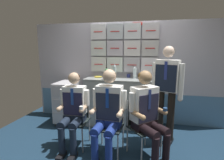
{
  "coord_description": "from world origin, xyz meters",
  "views": [
    {
      "loc": [
        0.51,
        -2.37,
        1.59
      ],
      "look_at": [
        -0.11,
        0.44,
        1.07
      ],
      "focal_mm": 27.88,
      "sensor_mm": 36.0,
      "label": 1
    }
  ],
  "objects_px": {
    "paper_cup_blue": "(148,79)",
    "snack_banana": "(98,77)",
    "crew_member_standing": "(167,87)",
    "crew_member_by_counter": "(148,111)",
    "crew_member_right": "(108,109)",
    "folding_chair_by_counter": "(140,120)",
    "folding_chair_right": "(111,119)",
    "folding_chair_left": "(77,114)",
    "crew_member_left": "(73,108)",
    "water_bottle_clear": "(115,72)",
    "service_trolley": "(68,101)"
  },
  "relations": [
    {
      "from": "folding_chair_right",
      "to": "water_bottle_clear",
      "type": "height_order",
      "value": "water_bottle_clear"
    },
    {
      "from": "folding_chair_by_counter",
      "to": "water_bottle_clear",
      "type": "bearing_deg",
      "value": 124.61
    },
    {
      "from": "crew_member_standing",
      "to": "water_bottle_clear",
      "type": "xyz_separation_m",
      "value": [
        -0.98,
        0.44,
        0.17
      ]
    },
    {
      "from": "paper_cup_blue",
      "to": "crew_member_by_counter",
      "type": "bearing_deg",
      "value": -88.71
    },
    {
      "from": "crew_member_left",
      "to": "folding_chair_left",
      "type": "bearing_deg",
      "value": 93.06
    },
    {
      "from": "folding_chair_right",
      "to": "folding_chair_by_counter",
      "type": "xyz_separation_m",
      "value": [
        0.46,
        0.04,
        0.0
      ]
    },
    {
      "from": "service_trolley",
      "to": "crew_member_standing",
      "type": "xyz_separation_m",
      "value": [
        2.0,
        -0.39,
        0.48
      ]
    },
    {
      "from": "crew_member_left",
      "to": "crew_member_by_counter",
      "type": "distance_m",
      "value": 1.15
    },
    {
      "from": "crew_member_by_counter",
      "to": "folding_chair_right",
      "type": "bearing_deg",
      "value": 171.8
    },
    {
      "from": "folding_chair_left",
      "to": "crew_member_standing",
      "type": "xyz_separation_m",
      "value": [
        1.45,
        0.37,
        0.46
      ]
    },
    {
      "from": "crew_member_standing",
      "to": "snack_banana",
      "type": "relative_size",
      "value": 9.51
    },
    {
      "from": "crew_member_right",
      "to": "crew_member_by_counter",
      "type": "bearing_deg",
      "value": 7.54
    },
    {
      "from": "folding_chair_by_counter",
      "to": "folding_chair_left",
      "type": "bearing_deg",
      "value": 178.45
    },
    {
      "from": "folding_chair_left",
      "to": "crew_member_by_counter",
      "type": "distance_m",
      "value": 1.18
    },
    {
      "from": "crew_member_right",
      "to": "crew_member_by_counter",
      "type": "distance_m",
      "value": 0.57
    },
    {
      "from": "folding_chair_left",
      "to": "crew_member_right",
      "type": "distance_m",
      "value": 0.66
    },
    {
      "from": "paper_cup_blue",
      "to": "crew_member_standing",
      "type": "bearing_deg",
      "value": -48.8
    },
    {
      "from": "folding_chair_left",
      "to": "crew_member_right",
      "type": "bearing_deg",
      "value": -20.64
    },
    {
      "from": "service_trolley",
      "to": "water_bottle_clear",
      "type": "xyz_separation_m",
      "value": [
        1.02,
        0.05,
        0.65
      ]
    },
    {
      "from": "crew_member_left",
      "to": "folding_chair_right",
      "type": "xyz_separation_m",
      "value": [
        0.59,
        0.1,
        -0.16
      ]
    },
    {
      "from": "service_trolley",
      "to": "folding_chair_left",
      "type": "bearing_deg",
      "value": -54.33
    },
    {
      "from": "service_trolley",
      "to": "crew_member_by_counter",
      "type": "distance_m",
      "value": 1.94
    },
    {
      "from": "crew_member_left",
      "to": "paper_cup_blue",
      "type": "distance_m",
      "value": 1.48
    },
    {
      "from": "folding_chair_right",
      "to": "crew_member_right",
      "type": "height_order",
      "value": "crew_member_right"
    },
    {
      "from": "folding_chair_right",
      "to": "folding_chair_by_counter",
      "type": "relative_size",
      "value": 1.0
    },
    {
      "from": "crew_member_standing",
      "to": "snack_banana",
      "type": "height_order",
      "value": "crew_member_standing"
    },
    {
      "from": "crew_member_standing",
      "to": "water_bottle_clear",
      "type": "distance_m",
      "value": 1.08
    },
    {
      "from": "folding_chair_by_counter",
      "to": "crew_member_standing",
      "type": "bearing_deg",
      "value": 44.98
    },
    {
      "from": "crew_member_left",
      "to": "folding_chair_right",
      "type": "bearing_deg",
      "value": 9.19
    },
    {
      "from": "snack_banana",
      "to": "crew_member_right",
      "type": "bearing_deg",
      "value": -66.36
    },
    {
      "from": "crew_member_by_counter",
      "to": "water_bottle_clear",
      "type": "distance_m",
      "value": 1.25
    },
    {
      "from": "folding_chair_right",
      "to": "paper_cup_blue",
      "type": "relative_size",
      "value": 13.84
    },
    {
      "from": "folding_chair_right",
      "to": "water_bottle_clear",
      "type": "relative_size",
      "value": 2.75
    },
    {
      "from": "folding_chair_right",
      "to": "crew_member_by_counter",
      "type": "height_order",
      "value": "crew_member_by_counter"
    },
    {
      "from": "service_trolley",
      "to": "crew_member_by_counter",
      "type": "relative_size",
      "value": 0.7
    },
    {
      "from": "crew_member_by_counter",
      "to": "folding_chair_left",
      "type": "bearing_deg",
      "value": 172.77
    },
    {
      "from": "water_bottle_clear",
      "to": "folding_chair_by_counter",
      "type": "bearing_deg",
      "value": -55.39
    },
    {
      "from": "service_trolley",
      "to": "folding_chair_left",
      "type": "relative_size",
      "value": 1.08
    },
    {
      "from": "crew_member_right",
      "to": "crew_member_standing",
      "type": "bearing_deg",
      "value": 34.44
    },
    {
      "from": "crew_member_standing",
      "to": "paper_cup_blue",
      "type": "xyz_separation_m",
      "value": [
        -0.31,
        0.36,
        0.06
      ]
    },
    {
      "from": "crew_member_right",
      "to": "folding_chair_left",
      "type": "bearing_deg",
      "value": 159.36
    },
    {
      "from": "service_trolley",
      "to": "folding_chair_right",
      "type": "bearing_deg",
      "value": -35.91
    },
    {
      "from": "folding_chair_by_counter",
      "to": "paper_cup_blue",
      "type": "height_order",
      "value": "paper_cup_blue"
    },
    {
      "from": "paper_cup_blue",
      "to": "snack_banana",
      "type": "height_order",
      "value": "paper_cup_blue"
    },
    {
      "from": "crew_member_by_counter",
      "to": "crew_member_standing",
      "type": "bearing_deg",
      "value": 60.28
    },
    {
      "from": "service_trolley",
      "to": "folding_chair_right",
      "type": "relative_size",
      "value": 1.08
    },
    {
      "from": "paper_cup_blue",
      "to": "snack_banana",
      "type": "bearing_deg",
      "value": 171.87
    },
    {
      "from": "folding_chair_left",
      "to": "folding_chair_right",
      "type": "bearing_deg",
      "value": -6.32
    },
    {
      "from": "crew_member_standing",
      "to": "water_bottle_clear",
      "type": "height_order",
      "value": "crew_member_standing"
    },
    {
      "from": "service_trolley",
      "to": "crew_member_by_counter",
      "type": "xyz_separation_m",
      "value": [
        1.7,
        -0.91,
        0.23
      ]
    }
  ]
}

